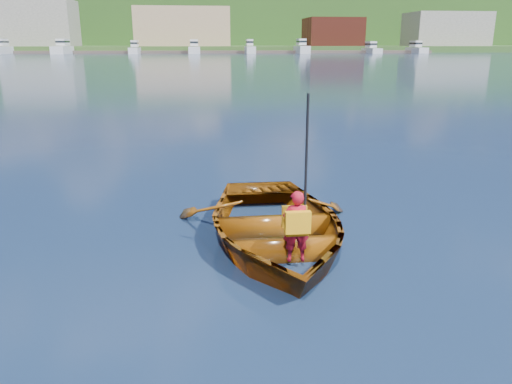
{
  "coord_description": "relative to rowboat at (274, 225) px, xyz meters",
  "views": [
    {
      "loc": [
        -0.25,
        -7.36,
        2.97
      ],
      "look_at": [
        0.55,
        -0.25,
        0.83
      ],
      "focal_mm": 35.0,
      "sensor_mm": 36.0,
      "label": 1
    }
  ],
  "objects": [
    {
      "name": "ground",
      "position": [
        -0.83,
        0.25,
        -0.29
      ],
      "size": [
        600.0,
        600.0,
        0.0
      ],
      "color": "#13263F",
      "rests_on": "ground"
    },
    {
      "name": "rowboat",
      "position": [
        0.0,
        0.0,
        0.0
      ],
      "size": [
        3.07,
        4.27,
        0.88
      ],
      "color": "brown",
      "rests_on": "ground"
    },
    {
      "name": "child_paddler",
      "position": [
        0.16,
        -0.9,
        0.34
      ],
      "size": [
        0.37,
        0.34,
        2.26
      ],
      "color": "#A81024",
      "rests_on": "ground"
    },
    {
      "name": "shoreline",
      "position": [
        -0.83,
        236.86,
        10.03
      ],
      "size": [
        400.0,
        140.0,
        22.0
      ],
      "color": "#385024",
      "rests_on": "ground"
    },
    {
      "name": "dock",
      "position": [
        -10.27,
        148.25,
        0.11
      ],
      "size": [
        160.04,
        9.69,
        0.8
      ],
      "color": "brown",
      "rests_on": "ground"
    },
    {
      "name": "waterfront_buildings",
      "position": [
        -8.57,
        165.25,
        7.45
      ],
      "size": [
        202.0,
        16.0,
        14.0
      ],
      "color": "maroon",
      "rests_on": "ground"
    },
    {
      "name": "marina_yachts",
      "position": [
        -6.07,
        143.53,
        1.13
      ],
      "size": [
        141.02,
        12.56,
        4.42
      ],
      "color": "silver",
      "rests_on": "ground"
    },
    {
      "name": "hillside_trees",
      "position": [
        20.2,
        229.3,
        16.02
      ],
      "size": [
        315.06,
        71.92,
        23.53
      ],
      "color": "#382314",
      "rests_on": "ground"
    }
  ]
}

